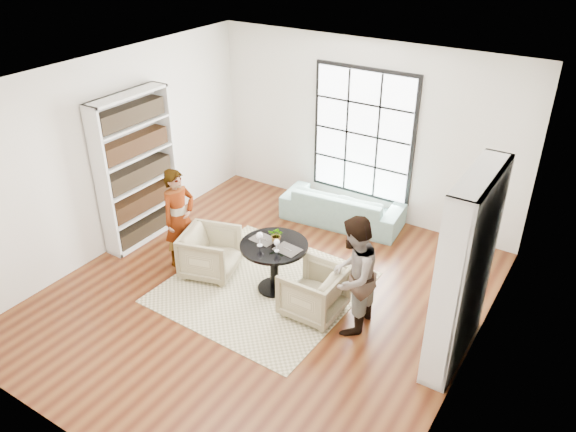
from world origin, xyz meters
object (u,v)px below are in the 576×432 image
Objects in this scene: person_left at (179,218)px; armchair_right at (313,291)px; pedestal_table at (274,257)px; person_right at (353,276)px; wine_glass_left at (260,236)px; sofa at (342,206)px; flower_centerpiece at (277,235)px; armchair_left at (210,253)px; wine_glass_right at (277,243)px.

armchair_right is at bearing -80.81° from person_left.
person_right is (1.27, -0.16, 0.26)m from pedestal_table.
pedestal_table is 0.40m from wine_glass_left.
sofa is 1.33× the size of person_left.
sofa is 1.27× the size of person_right.
armchair_right is 3.24× the size of flower_centerpiece.
armchair_left is (-0.92, -2.39, 0.05)m from sofa.
person_right is 1.29m from flower_centerpiece.
armchair_right is at bearing -17.27° from flower_centerpiece.
wine_glass_right reaches higher than pedestal_table.
flower_centerpiece is (-1.27, 0.22, 0.07)m from person_right.
wine_glass_right is (1.14, 0.04, 0.53)m from armchair_left.
wine_glass_right is (0.12, -0.12, 0.33)m from pedestal_table.
wine_glass_right is at bearing -56.46° from flower_centerpiece.
armchair_left is 1.16m from flower_centerpiece.
wine_glass_right is at bearing 89.74° from sofa.
armchair_right is 4.20× the size of wine_glass_right.
pedestal_table is 0.59× the size of person_right.
armchair_right is at bearing -106.29° from armchair_left.
sofa is 2.79m from person_right.
person_left reaches higher than pedestal_table.
pedestal_table is 0.76m from armchair_right.
pedestal_table reaches higher than sofa.
pedestal_table is at bearing 41.08° from wine_glass_left.
armchair_right is 3.68× the size of wine_glass_left.
wine_glass_right is at bearing -93.58° from armchair_right.
person_left is (-1.47, -2.39, 0.47)m from sofa.
armchair_right is (0.72, -0.16, -0.20)m from pedestal_table.
person_right is 8.87× the size of wine_glass_right.
pedestal_table is at bearing -102.13° from armchair_right.
wine_glass_right is (-1.15, 0.04, 0.08)m from person_right.
armchair_right is at bearing 103.26° from sofa.
wine_glass_right is (-0.60, 0.04, 0.53)m from armchair_right.
person_right is at bearing -80.82° from person_left.
wine_glass_left reaches higher than armchair_right.
armchair_right is 0.49× the size of person_left.
person_left is at bearing -178.73° from wine_glass_left.
armchair_left is 1.03m from wine_glass_left.
flower_centerpiece reaches higher than wine_glass_right.
flower_centerpiece reaches higher than pedestal_table.
person_left is at bearing -89.76° from armchair_right.
armchair_left is at bearing -171.11° from pedestal_table.
person_right reaches higher than armchair_right.
wine_glass_left is 0.88× the size of flower_centerpiece.
pedestal_table is 4.55× the size of wine_glass_left.
flower_centerpiece is at bearing -104.71° from person_right.
wine_glass_left is (1.42, 0.03, 0.13)m from person_left.
wine_glass_left is at bearing -127.33° from flower_centerpiece.
armchair_right is at bearing -12.33° from pedestal_table.
armchair_right is 0.47× the size of person_right.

